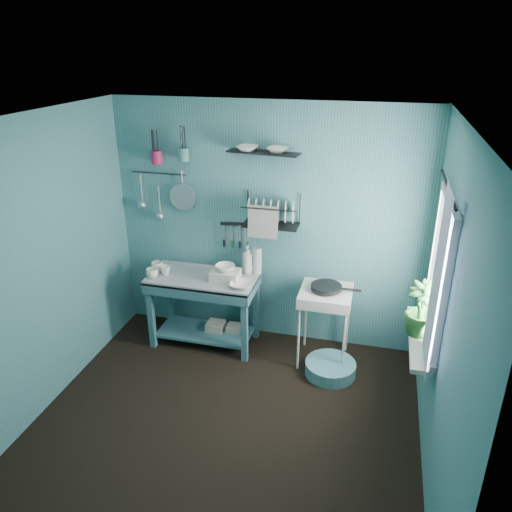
% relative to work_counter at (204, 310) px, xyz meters
% --- Properties ---
extents(floor, '(3.20, 3.20, 0.00)m').
position_rel_work_counter_xyz_m(floor, '(0.59, -1.15, -0.39)').
color(floor, black).
rests_on(floor, ground).
extents(ceiling, '(3.20, 3.20, 0.00)m').
position_rel_work_counter_xyz_m(ceiling, '(0.59, -1.15, 2.11)').
color(ceiling, silver).
rests_on(ceiling, ground).
extents(wall_back, '(3.20, 0.00, 3.20)m').
position_rel_work_counter_xyz_m(wall_back, '(0.59, 0.35, 0.86)').
color(wall_back, '#3B7378').
rests_on(wall_back, ground).
extents(wall_front, '(3.20, 0.00, 3.20)m').
position_rel_work_counter_xyz_m(wall_front, '(0.59, -2.65, 0.86)').
color(wall_front, '#3B7378').
rests_on(wall_front, ground).
extents(wall_left, '(0.00, 3.00, 3.00)m').
position_rel_work_counter_xyz_m(wall_left, '(-1.01, -1.15, 0.86)').
color(wall_left, '#3B7378').
rests_on(wall_left, ground).
extents(wall_right, '(0.00, 3.00, 3.00)m').
position_rel_work_counter_xyz_m(wall_right, '(2.19, -1.15, 0.86)').
color(wall_right, '#3B7378').
rests_on(wall_right, ground).
extents(work_counter, '(1.11, 0.56, 0.78)m').
position_rel_work_counter_xyz_m(work_counter, '(0.00, 0.00, 0.00)').
color(work_counter, '#33606B').
rests_on(work_counter, floor).
extents(mug_left, '(0.12, 0.12, 0.10)m').
position_rel_work_counter_xyz_m(mug_left, '(-0.48, -0.16, 0.44)').
color(mug_left, white).
rests_on(mug_left, work_counter).
extents(mug_mid, '(0.14, 0.14, 0.09)m').
position_rel_work_counter_xyz_m(mug_mid, '(-0.38, -0.06, 0.44)').
color(mug_mid, white).
rests_on(mug_mid, work_counter).
extents(mug_right, '(0.17, 0.17, 0.10)m').
position_rel_work_counter_xyz_m(mug_right, '(-0.50, 0.00, 0.44)').
color(mug_right, white).
rests_on(mug_right, work_counter).
extents(wash_tub, '(0.28, 0.22, 0.10)m').
position_rel_work_counter_xyz_m(wash_tub, '(0.25, -0.02, 0.44)').
color(wash_tub, beige).
rests_on(wash_tub, work_counter).
extents(tub_bowl, '(0.20, 0.19, 0.06)m').
position_rel_work_counter_xyz_m(tub_bowl, '(0.25, -0.02, 0.52)').
color(tub_bowl, white).
rests_on(tub_bowl, wash_tub).
extents(soap_bottle, '(0.11, 0.12, 0.30)m').
position_rel_work_counter_xyz_m(soap_bottle, '(0.42, 0.20, 0.54)').
color(soap_bottle, beige).
rests_on(soap_bottle, work_counter).
extents(water_bottle, '(0.09, 0.09, 0.28)m').
position_rel_work_counter_xyz_m(water_bottle, '(0.52, 0.22, 0.53)').
color(water_bottle, silver).
rests_on(water_bottle, work_counter).
extents(counter_bowl, '(0.22, 0.22, 0.05)m').
position_rel_work_counter_xyz_m(counter_bowl, '(0.45, -0.15, 0.42)').
color(counter_bowl, white).
rests_on(counter_bowl, work_counter).
extents(hotplate_stand, '(0.53, 0.53, 0.79)m').
position_rel_work_counter_xyz_m(hotplate_stand, '(1.26, -0.01, 0.00)').
color(hotplate_stand, silver).
rests_on(hotplate_stand, floor).
extents(frying_pan, '(0.30, 0.30, 0.03)m').
position_rel_work_counter_xyz_m(frying_pan, '(1.26, -0.01, 0.43)').
color(frying_pan, black).
rests_on(frying_pan, hotplate_stand).
extents(knife_strip, '(0.32, 0.07, 0.03)m').
position_rel_work_counter_xyz_m(knife_strip, '(0.26, 0.32, 0.87)').
color(knife_strip, black).
rests_on(knife_strip, wall_back).
extents(dish_rack, '(0.57, 0.28, 0.32)m').
position_rel_work_counter_xyz_m(dish_rack, '(0.66, 0.22, 1.08)').
color(dish_rack, black).
rests_on(dish_rack, wall_back).
extents(upper_shelf, '(0.72, 0.26, 0.01)m').
position_rel_work_counter_xyz_m(upper_shelf, '(0.57, 0.25, 1.63)').
color(upper_shelf, black).
rests_on(upper_shelf, wall_back).
extents(shelf_bowl_left, '(0.23, 0.23, 0.05)m').
position_rel_work_counter_xyz_m(shelf_bowl_left, '(0.41, 0.25, 1.68)').
color(shelf_bowl_left, white).
rests_on(shelf_bowl_left, upper_shelf).
extents(shelf_bowl_right, '(0.22, 0.22, 0.05)m').
position_rel_work_counter_xyz_m(shelf_bowl_right, '(0.71, 0.25, 1.71)').
color(shelf_bowl_right, white).
rests_on(shelf_bowl_right, upper_shelf).
extents(utensil_cup_magenta, '(0.11, 0.11, 0.13)m').
position_rel_work_counter_xyz_m(utensil_cup_magenta, '(-0.54, 0.27, 1.52)').
color(utensil_cup_magenta, '#A81F4F').
rests_on(utensil_cup_magenta, wall_back).
extents(utensil_cup_teal, '(0.11, 0.11, 0.13)m').
position_rel_work_counter_xyz_m(utensil_cup_teal, '(-0.25, 0.27, 1.57)').
color(utensil_cup_teal, teal).
rests_on(utensil_cup_teal, wall_back).
extents(colander, '(0.28, 0.03, 0.28)m').
position_rel_work_counter_xyz_m(colander, '(-0.30, 0.30, 1.12)').
color(colander, '#AFB3B8').
rests_on(colander, wall_back).
extents(ladle_outer, '(0.01, 0.01, 0.30)m').
position_rel_work_counter_xyz_m(ladle_outer, '(-0.76, 0.31, 1.17)').
color(ladle_outer, '#AFB3B8').
rests_on(ladle_outer, wall_back).
extents(ladle_inner, '(0.01, 0.01, 0.30)m').
position_rel_work_counter_xyz_m(ladle_inner, '(-0.57, 0.31, 1.06)').
color(ladle_inner, '#AFB3B8').
rests_on(ladle_inner, wall_back).
extents(hook_rail, '(0.60, 0.01, 0.01)m').
position_rel_work_counter_xyz_m(hook_rail, '(-0.56, 0.32, 1.35)').
color(hook_rail, black).
rests_on(hook_rail, wall_back).
extents(window_glass, '(0.00, 1.10, 1.10)m').
position_rel_work_counter_xyz_m(window_glass, '(2.17, -0.70, 1.01)').
color(window_glass, white).
rests_on(window_glass, wall_right).
extents(windowsill, '(0.16, 0.95, 0.04)m').
position_rel_work_counter_xyz_m(windowsill, '(2.09, -0.70, 0.42)').
color(windowsill, silver).
rests_on(windowsill, wall_right).
extents(curtain, '(0.00, 1.35, 1.35)m').
position_rel_work_counter_xyz_m(curtain, '(2.11, -1.00, 1.06)').
color(curtain, white).
rests_on(curtain, wall_right).
extents(curtain_rod, '(0.02, 1.05, 0.02)m').
position_rel_work_counter_xyz_m(curtain_rod, '(2.13, -0.70, 1.66)').
color(curtain_rod, black).
rests_on(curtain_rod, wall_right).
extents(potted_plant, '(0.26, 0.26, 0.45)m').
position_rel_work_counter_xyz_m(potted_plant, '(2.08, -0.66, 0.66)').
color(potted_plant, '#276127').
rests_on(potted_plant, windowsill).
extents(storage_tin_large, '(0.18, 0.18, 0.22)m').
position_rel_work_counter_xyz_m(storage_tin_large, '(0.10, 0.05, -0.28)').
color(storage_tin_large, tan).
rests_on(storage_tin_large, floor).
extents(storage_tin_small, '(0.15, 0.15, 0.20)m').
position_rel_work_counter_xyz_m(storage_tin_small, '(0.30, 0.08, -0.29)').
color(storage_tin_small, tan).
rests_on(storage_tin_small, floor).
extents(floor_basin, '(0.49, 0.49, 0.13)m').
position_rel_work_counter_xyz_m(floor_basin, '(1.37, -0.24, -0.33)').
color(floor_basin, teal).
rests_on(floor_basin, floor).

